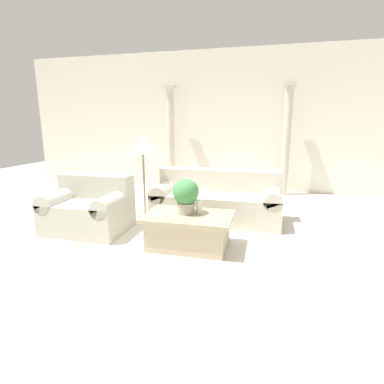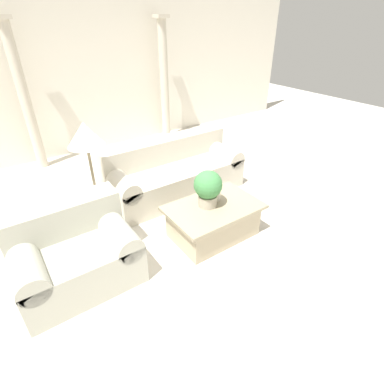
# 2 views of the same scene
# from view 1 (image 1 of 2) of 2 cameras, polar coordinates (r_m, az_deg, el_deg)

# --- Properties ---
(ground_plane) EXTENTS (16.00, 16.00, 0.00)m
(ground_plane) POSITION_cam_1_polar(r_m,az_deg,el_deg) (4.29, -1.35, -8.45)
(ground_plane) COLOR silver
(wall_back) EXTENTS (10.00, 0.06, 3.20)m
(wall_back) POSITION_cam_1_polar(r_m,az_deg,el_deg) (7.26, 5.78, 13.19)
(wall_back) COLOR silver
(wall_back) RESTS_ON ground_plane
(sofa_long) EXTENTS (2.04, 0.84, 0.81)m
(sofa_long) POSITION_cam_1_polar(r_m,az_deg,el_deg) (4.93, 4.77, -1.57)
(sofa_long) COLOR beige
(sofa_long) RESTS_ON ground_plane
(loveseat) EXTENTS (1.14, 0.84, 0.81)m
(loveseat) POSITION_cam_1_polar(r_m,az_deg,el_deg) (4.69, -18.99, -2.86)
(loveseat) COLOR #B8B7A6
(loveseat) RESTS_ON ground_plane
(coffee_table) EXTENTS (1.12, 0.73, 0.43)m
(coffee_table) POSITION_cam_1_polar(r_m,az_deg,el_deg) (3.88, -0.66, -7.31)
(coffee_table) COLOR tan
(coffee_table) RESTS_ON ground_plane
(potted_plant) EXTENTS (0.33, 0.33, 0.45)m
(potted_plant) POSITION_cam_1_polar(r_m,az_deg,el_deg) (3.81, -1.19, -0.46)
(potted_plant) COLOR #B2A893
(potted_plant) RESTS_ON coffee_table
(pillar_candle) EXTENTS (0.08, 0.08, 0.17)m
(pillar_candle) POSITION_cam_1_polar(r_m,az_deg,el_deg) (3.84, 1.35, -2.87)
(pillar_candle) COLOR silver
(pillar_candle) RESTS_ON coffee_table
(floor_lamp) EXTENTS (0.43, 0.43, 1.37)m
(floor_lamp) POSITION_cam_1_polar(r_m,az_deg,el_deg) (5.02, -9.35, 8.25)
(floor_lamp) COLOR gray
(floor_lamp) RESTS_ON ground_plane
(column_left) EXTENTS (0.24, 0.24, 2.40)m
(column_left) POSITION_cam_1_polar(r_m,az_deg,el_deg) (7.23, -4.08, 10.27)
(column_left) COLOR beige
(column_left) RESTS_ON ground_plane
(column_right) EXTENTS (0.24, 0.24, 2.40)m
(column_right) POSITION_cam_1_polar(r_m,az_deg,el_deg) (6.88, 17.54, 9.57)
(column_right) COLOR beige
(column_right) RESTS_ON ground_plane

